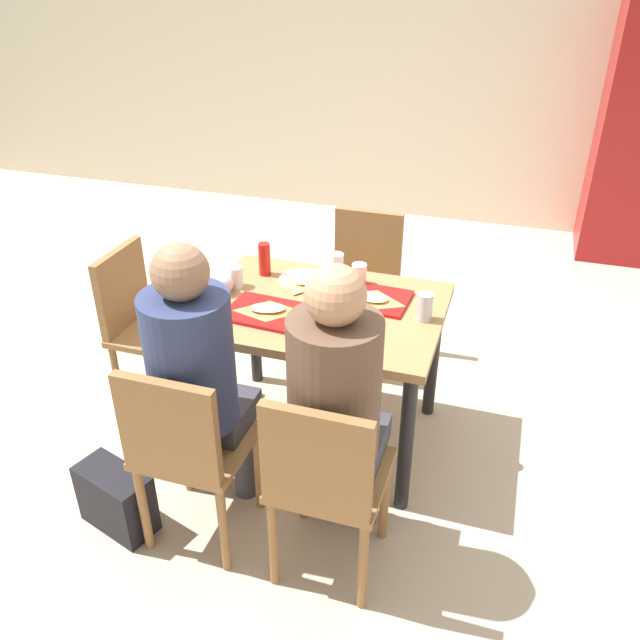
{
  "coord_description": "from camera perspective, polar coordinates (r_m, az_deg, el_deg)",
  "views": [
    {
      "loc": [
        0.77,
        -2.39,
        2.1
      ],
      "look_at": [
        0.0,
        0.0,
        0.65
      ],
      "focal_mm": 36.4,
      "sensor_mm": 36.0,
      "label": 1
    }
  ],
  "objects": [
    {
      "name": "ground_plane",
      "position": [
        3.28,
        -0.0,
        -10.11
      ],
      "size": [
        10.0,
        10.0,
        0.02
      ],
      "primitive_type": "cube",
      "color": "#B7A893"
    },
    {
      "name": "back_wall",
      "position": [
        5.68,
        10.74,
        22.43
      ],
      "size": [
        10.0,
        0.1,
        2.8
      ],
      "primitive_type": "cube",
      "color": "beige",
      "rests_on": "ground_plane"
    },
    {
      "name": "main_table",
      "position": [
        2.91,
        -0.0,
        -0.48
      ],
      "size": [
        1.08,
        0.81,
        0.73
      ],
      "color": "#9E7247",
      "rests_on": "ground_plane"
    },
    {
      "name": "chair_near_left",
      "position": [
        2.49,
        -11.72,
        -10.78
      ],
      "size": [
        0.4,
        0.4,
        0.85
      ],
      "color": "olive",
      "rests_on": "ground_plane"
    },
    {
      "name": "chair_near_right",
      "position": [
        2.32,
        0.4,
        -13.67
      ],
      "size": [
        0.4,
        0.4,
        0.85
      ],
      "color": "olive",
      "rests_on": "ground_plane"
    },
    {
      "name": "chair_far_side",
      "position": [
        3.64,
        3.8,
        3.81
      ],
      "size": [
        0.4,
        0.4,
        0.85
      ],
      "color": "olive",
      "rests_on": "ground_plane"
    },
    {
      "name": "chair_left_end",
      "position": [
        3.33,
        -15.27,
        0.14
      ],
      "size": [
        0.4,
        0.4,
        0.85
      ],
      "color": "olive",
      "rests_on": "ground_plane"
    },
    {
      "name": "person_in_red",
      "position": [
        2.44,
        -10.77,
        -4.36
      ],
      "size": [
        0.32,
        0.42,
        1.26
      ],
      "color": "#383842",
      "rests_on": "ground_plane"
    },
    {
      "name": "person_in_brown_jacket",
      "position": [
        2.26,
        1.5,
        -6.8
      ],
      "size": [
        0.32,
        0.42,
        1.26
      ],
      "color": "#383842",
      "rests_on": "ground_plane"
    },
    {
      "name": "tray_red_near",
      "position": [
        2.8,
        -4.56,
        0.65
      ],
      "size": [
        0.38,
        0.28,
        0.02
      ],
      "primitive_type": "cube",
      "rotation": [
        0.0,
        0.0,
        -0.07
      ],
      "color": "#B21414",
      "rests_on": "main_table"
    },
    {
      "name": "tray_red_far",
      "position": [
        2.91,
        4.26,
        1.94
      ],
      "size": [
        0.37,
        0.28,
        0.02
      ],
      "primitive_type": "cube",
      "rotation": [
        0.0,
        0.0,
        -0.06
      ],
      "color": "#B21414",
      "rests_on": "main_table"
    },
    {
      "name": "paper_plate_center",
      "position": [
        3.09,
        -1.6,
        3.64
      ],
      "size": [
        0.22,
        0.22,
        0.01
      ],
      "primitive_type": "cylinder",
      "color": "white",
      "rests_on": "main_table"
    },
    {
      "name": "paper_plate_near_edge",
      "position": [
        2.63,
        1.87,
        -1.38
      ],
      "size": [
        0.22,
        0.22,
        0.01
      ],
      "primitive_type": "cylinder",
      "color": "white",
      "rests_on": "main_table"
    },
    {
      "name": "pizza_slice_a",
      "position": [
        2.79,
        -4.61,
        0.96
      ],
      "size": [
        0.25,
        0.19,
        0.02
      ],
      "color": "#C68C47",
      "rests_on": "tray_red_near"
    },
    {
      "name": "pizza_slice_b",
      "position": [
        2.88,
        4.5,
        1.92
      ],
      "size": [
        0.24,
        0.16,
        0.02
      ],
      "color": "tan",
      "rests_on": "tray_red_far"
    },
    {
      "name": "pizza_slice_c",
      "position": [
        3.06,
        -1.22,
        3.62
      ],
      "size": [
        0.16,
        0.23,
        0.02
      ],
      "color": "#DBAD60",
      "rests_on": "paper_plate_center"
    },
    {
      "name": "pizza_slice_d",
      "position": [
        2.6,
        1.97,
        -1.44
      ],
      "size": [
        0.27,
        0.28,
        0.02
      ],
      "color": "tan",
      "rests_on": "paper_plate_near_edge"
    },
    {
      "name": "plastic_cup_a",
      "position": [
        3.14,
        1.45,
        5.0
      ],
      "size": [
        0.07,
        0.07,
        0.1
      ],
      "primitive_type": "cylinder",
      "color": "white",
      "rests_on": "main_table"
    },
    {
      "name": "plastic_cup_b",
      "position": [
        2.55,
        -1.78,
        -1.36
      ],
      "size": [
        0.07,
        0.07,
        0.1
      ],
      "primitive_type": "cylinder",
      "color": "white",
      "rests_on": "main_table"
    },
    {
      "name": "plastic_cup_c",
      "position": [
        3.03,
        -7.44,
        3.8
      ],
      "size": [
        0.07,
        0.07,
        0.1
      ],
      "primitive_type": "cylinder",
      "color": "white",
      "rests_on": "main_table"
    },
    {
      "name": "plastic_cup_d",
      "position": [
        3.03,
        3.46,
        4.05
      ],
      "size": [
        0.07,
        0.07,
        0.1
      ],
      "primitive_type": "cylinder",
      "color": "white",
      "rests_on": "main_table"
    },
    {
      "name": "soda_can",
      "position": [
        2.76,
        9.21,
        1.15
      ],
      "size": [
        0.07,
        0.07,
        0.12
      ],
      "primitive_type": "cylinder",
      "color": "#B7BCC6",
      "rests_on": "main_table"
    },
    {
      "name": "condiment_bottle",
      "position": [
        3.12,
        -4.9,
        5.35
      ],
      "size": [
        0.06,
        0.06,
        0.16
      ],
      "primitive_type": "cylinder",
      "color": "red",
      "rests_on": "main_table"
    },
    {
      "name": "foil_bundle",
      "position": [
        2.98,
        -8.55,
        3.21
      ],
      "size": [
        0.1,
        0.1,
        0.1
      ],
      "primitive_type": "sphere",
      "color": "silver",
      "rests_on": "main_table"
    },
    {
      "name": "handbag",
      "position": [
        2.88,
        -17.47,
        -14.75
      ],
      "size": [
        0.35,
        0.25,
        0.28
      ],
      "primitive_type": "cube",
      "rotation": [
        0.0,
        0.0,
        -0.3
      ],
      "color": "black",
      "rests_on": "ground_plane"
    }
  ]
}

